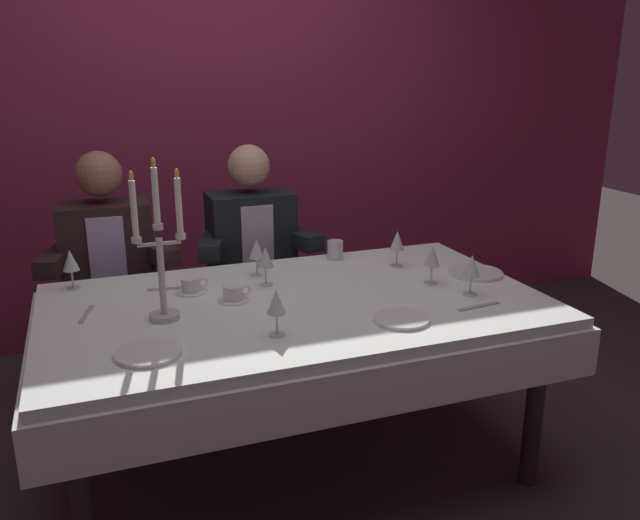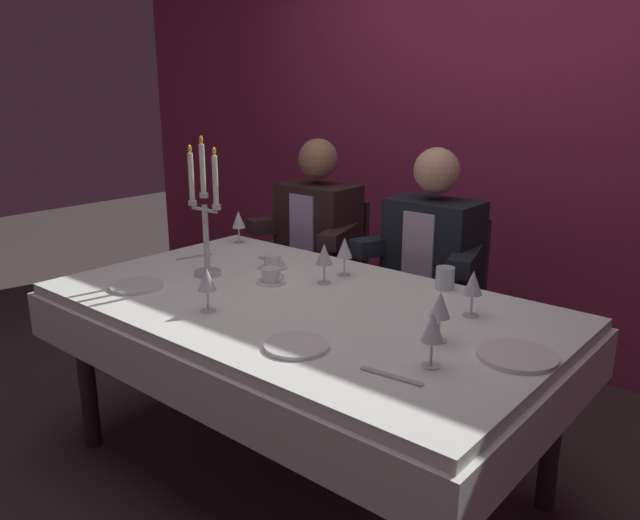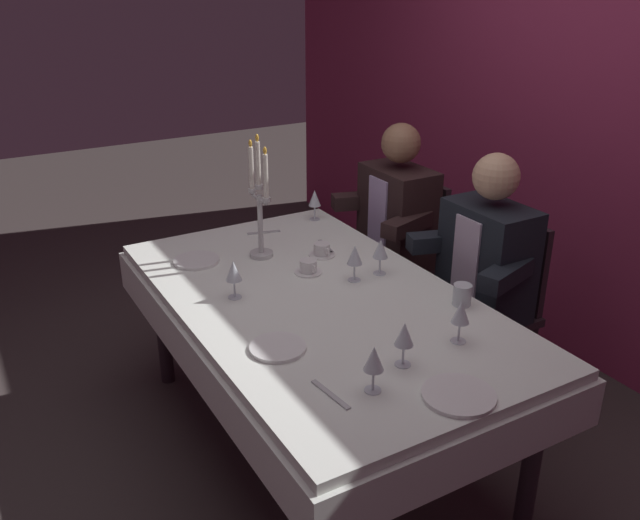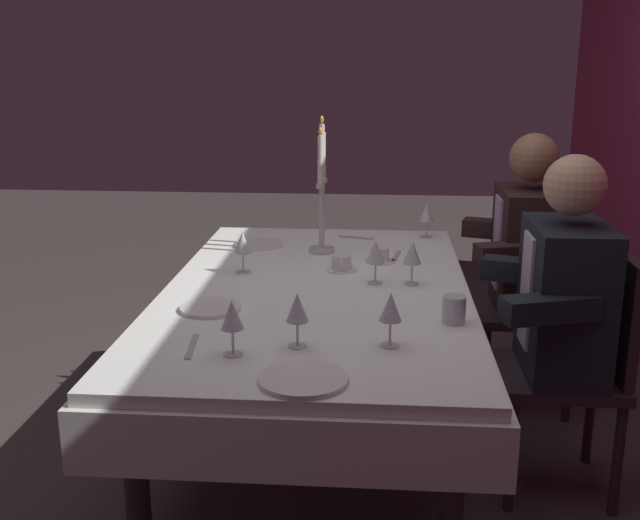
{
  "view_description": "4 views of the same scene",
  "coord_description": "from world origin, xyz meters",
  "px_view_note": "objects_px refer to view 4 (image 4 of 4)",
  "views": [
    {
      "loc": [
        -0.73,
        -2.24,
        1.61
      ],
      "look_at": [
        0.1,
        -0.0,
        0.89
      ],
      "focal_mm": 36.28,
      "sensor_mm": 36.0,
      "label": 1
    },
    {
      "loc": [
        1.49,
        -1.64,
        1.52
      ],
      "look_at": [
        0.06,
        0.04,
        0.9
      ],
      "focal_mm": 35.31,
      "sensor_mm": 36.0,
      "label": 2
    },
    {
      "loc": [
        2.16,
        -1.24,
        1.99
      ],
      "look_at": [
        0.0,
        0.01,
        0.9
      ],
      "focal_mm": 37.96,
      "sensor_mm": 36.0,
      "label": 3
    },
    {
      "loc": [
        2.65,
        0.22,
        1.56
      ],
      "look_at": [
        0.09,
        0.02,
        0.87
      ],
      "focal_mm": 42.72,
      "sensor_mm": 36.0,
      "label": 4
    }
  ],
  "objects_px": {
    "dinner_plate_1": "(303,379)",
    "candelabra": "(322,198)",
    "water_tumbler_0": "(454,309)",
    "coffee_cup_0": "(342,264)",
    "dinner_plate_0": "(211,308)",
    "wine_glass_1": "(391,309)",
    "wine_glass_5": "(412,254)",
    "wine_glass_6": "(232,317)",
    "dining_table": "(316,318)",
    "dinner_plate_2": "(258,244)",
    "wine_glass_0": "(297,309)",
    "wine_glass_2": "(376,253)",
    "seated_diner_1": "(567,298)",
    "wine_glass_3": "(427,213)",
    "seated_diner_0": "(529,248)",
    "coffee_cup_1": "(380,256)",
    "wine_glass_4": "(243,243)"
  },
  "relations": [
    {
      "from": "wine_glass_1",
      "to": "coffee_cup_1",
      "type": "height_order",
      "value": "wine_glass_1"
    },
    {
      "from": "wine_glass_0",
      "to": "wine_glass_2",
      "type": "height_order",
      "value": "same"
    },
    {
      "from": "dining_table",
      "to": "dinner_plate_1",
      "type": "bearing_deg",
      "value": 2.34
    },
    {
      "from": "dining_table",
      "to": "seated_diner_1",
      "type": "bearing_deg",
      "value": 86.83
    },
    {
      "from": "wine_glass_3",
      "to": "wine_glass_5",
      "type": "height_order",
      "value": "same"
    },
    {
      "from": "dinner_plate_2",
      "to": "wine_glass_2",
      "type": "xyz_separation_m",
      "value": [
        0.53,
        0.52,
        0.11
      ]
    },
    {
      "from": "dinner_plate_2",
      "to": "wine_glass_1",
      "type": "height_order",
      "value": "wine_glass_1"
    },
    {
      "from": "candelabra",
      "to": "seated_diner_1",
      "type": "bearing_deg",
      "value": 58.61
    },
    {
      "from": "dinner_plate_1",
      "to": "wine_glass_6",
      "type": "bearing_deg",
      "value": -127.47
    },
    {
      "from": "wine_glass_2",
      "to": "wine_glass_4",
      "type": "height_order",
      "value": "same"
    },
    {
      "from": "dinner_plate_1",
      "to": "wine_glass_0",
      "type": "relative_size",
      "value": 1.45
    },
    {
      "from": "water_tumbler_0",
      "to": "wine_glass_6",
      "type": "bearing_deg",
      "value": -63.69
    },
    {
      "from": "wine_glass_3",
      "to": "coffee_cup_0",
      "type": "height_order",
      "value": "wine_glass_3"
    },
    {
      "from": "coffee_cup_0",
      "to": "wine_glass_5",
      "type": "bearing_deg",
      "value": 58.29
    },
    {
      "from": "wine_glass_1",
      "to": "coffee_cup_0",
      "type": "xyz_separation_m",
      "value": [
        -0.79,
        -0.18,
        -0.09
      ]
    },
    {
      "from": "wine_glass_3",
      "to": "wine_glass_6",
      "type": "height_order",
      "value": "same"
    },
    {
      "from": "water_tumbler_0",
      "to": "coffee_cup_1",
      "type": "distance_m",
      "value": 0.75
    },
    {
      "from": "wine_glass_0",
      "to": "coffee_cup_1",
      "type": "bearing_deg",
      "value": 166.09
    },
    {
      "from": "wine_glass_3",
      "to": "coffee_cup_0",
      "type": "xyz_separation_m",
      "value": [
        0.58,
        -0.36,
        -0.09
      ]
    },
    {
      "from": "dining_table",
      "to": "wine_glass_2",
      "type": "relative_size",
      "value": 11.83
    },
    {
      "from": "wine_glass_2",
      "to": "wine_glass_6",
      "type": "distance_m",
      "value": 0.83
    },
    {
      "from": "dinner_plate_2",
      "to": "wine_glass_3",
      "type": "bearing_deg",
      "value": 106.21
    },
    {
      "from": "wine_glass_1",
      "to": "seated_diner_1",
      "type": "bearing_deg",
      "value": 129.56
    },
    {
      "from": "wine_glass_0",
      "to": "coffee_cup_1",
      "type": "distance_m",
      "value": 0.99
    },
    {
      "from": "wine_glass_0",
      "to": "wine_glass_5",
      "type": "bearing_deg",
      "value": 151.47
    },
    {
      "from": "dinner_plate_2",
      "to": "wine_glass_0",
      "type": "distance_m",
      "value": 1.22
    },
    {
      "from": "dining_table",
      "to": "dinner_plate_2",
      "type": "height_order",
      "value": "dinner_plate_2"
    },
    {
      "from": "dinner_plate_0",
      "to": "wine_glass_1",
      "type": "height_order",
      "value": "wine_glass_1"
    },
    {
      "from": "candelabra",
      "to": "wine_glass_1",
      "type": "relative_size",
      "value": 3.53
    },
    {
      "from": "wine_glass_3",
      "to": "seated_diner_0",
      "type": "distance_m",
      "value": 0.48
    },
    {
      "from": "wine_glass_1",
      "to": "water_tumbler_0",
      "type": "bearing_deg",
      "value": 136.98
    },
    {
      "from": "dinner_plate_1",
      "to": "wine_glass_3",
      "type": "relative_size",
      "value": 1.45
    },
    {
      "from": "dinner_plate_2",
      "to": "seated_diner_0",
      "type": "xyz_separation_m",
      "value": [
        -0.07,
        1.19,
        -0.01
      ]
    },
    {
      "from": "dinner_plate_2",
      "to": "wine_glass_2",
      "type": "height_order",
      "value": "wine_glass_2"
    },
    {
      "from": "wine_glass_3",
      "to": "seated_diner_0",
      "type": "relative_size",
      "value": 0.13
    },
    {
      "from": "coffee_cup_0",
      "to": "dinner_plate_0",
      "type": "bearing_deg",
      "value": -38.68
    },
    {
      "from": "water_tumbler_0",
      "to": "coffee_cup_0",
      "type": "height_order",
      "value": "water_tumbler_0"
    },
    {
      "from": "wine_glass_2",
      "to": "coffee_cup_1",
      "type": "distance_m",
      "value": 0.32
    },
    {
      "from": "wine_glass_5",
      "to": "coffee_cup_1",
      "type": "distance_m",
      "value": 0.34
    },
    {
      "from": "coffee_cup_1",
      "to": "wine_glass_5",
      "type": "bearing_deg",
      "value": 21.29
    },
    {
      "from": "coffee_cup_0",
      "to": "seated_diner_1",
      "type": "distance_m",
      "value": 0.85
    },
    {
      "from": "dinner_plate_0",
      "to": "wine_glass_6",
      "type": "height_order",
      "value": "wine_glass_6"
    },
    {
      "from": "wine_glass_5",
      "to": "wine_glass_6",
      "type": "bearing_deg",
      "value": -36.02
    },
    {
      "from": "dinner_plate_0",
      "to": "wine_glass_1",
      "type": "relative_size",
      "value": 1.24
    },
    {
      "from": "water_tumbler_0",
      "to": "wine_glass_1",
      "type": "bearing_deg",
      "value": -43.02
    },
    {
      "from": "wine_glass_6",
      "to": "wine_glass_4",
      "type": "bearing_deg",
      "value": -171.95
    },
    {
      "from": "wine_glass_4",
      "to": "water_tumbler_0",
      "type": "xyz_separation_m",
      "value": [
        0.51,
        0.76,
        -0.07
      ]
    },
    {
      "from": "dinner_plate_1",
      "to": "water_tumbler_0",
      "type": "height_order",
      "value": "water_tumbler_0"
    },
    {
      "from": "wine_glass_1",
      "to": "wine_glass_4",
      "type": "distance_m",
      "value": 0.92
    },
    {
      "from": "dinner_plate_1",
      "to": "candelabra",
      "type": "bearing_deg",
      "value": -177.75
    }
  ]
}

